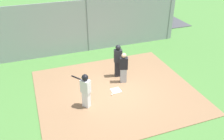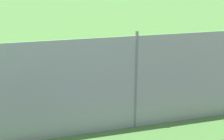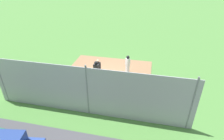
# 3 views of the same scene
# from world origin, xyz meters

# --- Properties ---
(ground_plane) EXTENTS (140.00, 140.00, 0.00)m
(ground_plane) POSITION_xyz_m (0.00, 0.00, 0.00)
(ground_plane) COLOR #477A38
(dirt_infield) EXTENTS (7.20, 6.40, 0.03)m
(dirt_infield) POSITION_xyz_m (0.00, 0.00, 0.01)
(dirt_infield) COLOR #896647
(dirt_infield) RESTS_ON ground_plane
(home_plate) EXTENTS (0.45, 0.45, 0.02)m
(home_plate) POSITION_xyz_m (0.00, 0.00, 0.04)
(home_plate) COLOR white
(home_plate) RESTS_ON dirt_infield
(catcher) EXTENTS (0.44, 0.36, 1.57)m
(catcher) POSITION_xyz_m (-0.62, -0.60, 0.84)
(catcher) COLOR #9E9EA3
(catcher) RESTS_ON dirt_infield
(umpire) EXTENTS (0.42, 0.32, 1.74)m
(umpire) POSITION_xyz_m (-0.57, -1.23, 0.95)
(umpire) COLOR black
(umpire) RESTS_ON dirt_infield
(runner) EXTENTS (0.44, 0.46, 1.57)m
(runner) POSITION_xyz_m (1.59, 0.66, 0.91)
(runner) COLOR silver
(runner) RESTS_ON dirt_infield
(baseball_bat) EXTENTS (0.48, 0.65, 0.06)m
(baseball_bat) POSITION_xyz_m (1.47, -1.70, 0.06)
(baseball_bat) COLOR black
(baseball_bat) RESTS_ON dirt_infield
(baseball) EXTENTS (0.07, 0.07, 0.07)m
(baseball) POSITION_xyz_m (0.31, 0.28, 0.07)
(baseball) COLOR white
(baseball) RESTS_ON dirt_infield
(backstop_fence) EXTENTS (12.00, 0.10, 3.35)m
(backstop_fence) POSITION_xyz_m (0.00, -4.83, 1.60)
(backstop_fence) COLOR #93999E
(backstop_fence) RESTS_ON ground_plane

